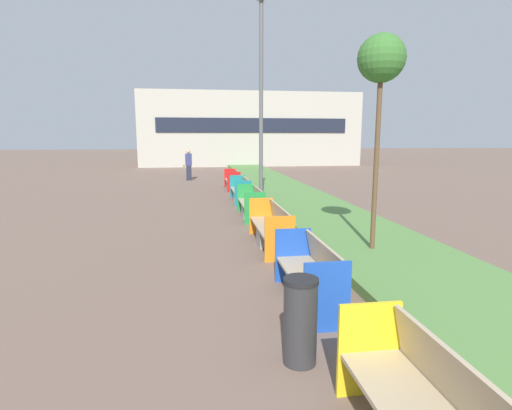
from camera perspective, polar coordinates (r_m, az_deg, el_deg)
The scene contains 11 objects.
planter_grass_strip at distance 11.75m, azimuth 11.29°, elevation -2.30°, with size 2.80×120.00×0.18m.
building_backdrop at distance 37.89m, azimuth -1.11°, elevation 10.68°, with size 19.31×6.98×6.38m.
bench_blue_frame at distance 6.16m, azimuth 7.64°, elevation -10.55°, with size 0.65×1.90×0.94m.
bench_orange_frame at distance 9.21m, azimuth 2.17°, elevation -3.57°, with size 0.65×2.46×0.94m.
bench_green_frame at distance 12.48m, azimuth -0.63°, elevation -0.12°, with size 0.65×2.09×0.94m.
bench_teal_frame at distance 15.59m, azimuth -2.16°, elevation 1.84°, with size 0.65×2.17×0.94m.
bench_red_frame at distance 19.22m, azimuth -3.32°, elevation 3.28°, with size 0.65×1.97×0.94m.
litter_bin at distance 4.58m, azimuth 6.35°, elevation -16.13°, with size 0.39×0.39×0.98m.
street_lamp_post at distance 14.49m, azimuth 0.74°, elevation 15.72°, with size 0.24×0.44×7.28m.
sapling_tree_near at distance 8.60m, azimuth 17.45°, elevation 18.76°, with size 0.93×0.93×4.47m.
pedestrian_walking at distance 23.75m, azimuth -9.61°, elevation 5.72°, with size 0.53×0.24×1.80m.
Camera 1 is at (-0.68, 1.17, 2.48)m, focal length 28.00 mm.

